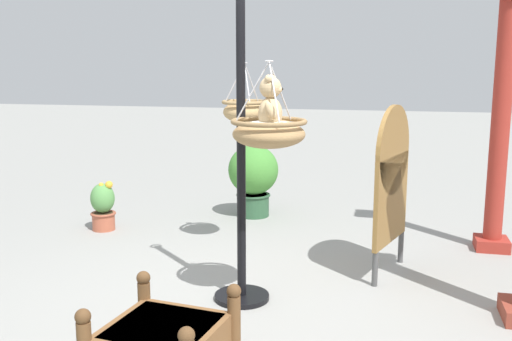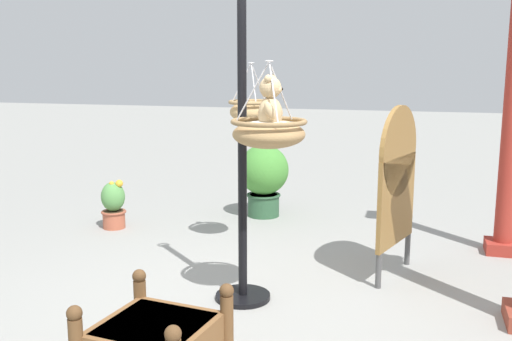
% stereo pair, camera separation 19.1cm
% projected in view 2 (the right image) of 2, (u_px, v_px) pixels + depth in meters
% --- Properties ---
extents(ground_plane, '(40.00, 40.00, 0.00)m').
position_uv_depth(ground_plane, '(248.00, 309.00, 4.52)').
color(ground_plane, gray).
extents(display_pole_central, '(0.44, 0.44, 2.53)m').
position_uv_depth(display_pole_central, '(243.00, 203.00, 4.57)').
color(display_pole_central, black).
rests_on(display_pole_central, ground).
extents(hanging_basket_with_teddy, '(0.56, 0.56, 0.63)m').
position_uv_depth(hanging_basket_with_teddy, '(269.00, 132.00, 4.26)').
color(hanging_basket_with_teddy, '#A37F51').
extents(teddy_bear, '(0.28, 0.24, 0.41)m').
position_uv_depth(teddy_bear, '(272.00, 107.00, 4.22)').
color(teddy_bear, tan).
extents(hanging_basket_left_high, '(0.45, 0.45, 0.58)m').
position_uv_depth(hanging_basket_left_high, '(251.00, 110.00, 5.69)').
color(hanging_basket_left_high, tan).
extents(greenhouse_pillar_left, '(0.34, 0.34, 2.65)m').
position_uv_depth(greenhouse_pillar_left, '(512.00, 126.00, 5.63)').
color(greenhouse_pillar_left, '#9E2D23').
rests_on(greenhouse_pillar_left, ground).
extents(potted_plant_fern_front, '(0.29, 0.29, 0.57)m').
position_uv_depth(potted_plant_fern_front, '(113.00, 205.00, 6.70)').
color(potted_plant_fern_front, '#AD563D').
rests_on(potted_plant_fern_front, ground).
extents(potted_plant_flowering_red, '(0.62, 0.62, 0.89)m').
position_uv_depth(potted_plant_flowering_red, '(264.00, 176.00, 7.20)').
color(potted_plant_flowering_red, '#2D5638').
rests_on(potted_plant_flowering_red, ground).
extents(display_sign_board, '(0.76, 0.28, 1.52)m').
position_uv_depth(display_sign_board, '(397.00, 178.00, 5.08)').
color(display_sign_board, olive).
rests_on(display_sign_board, ground).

